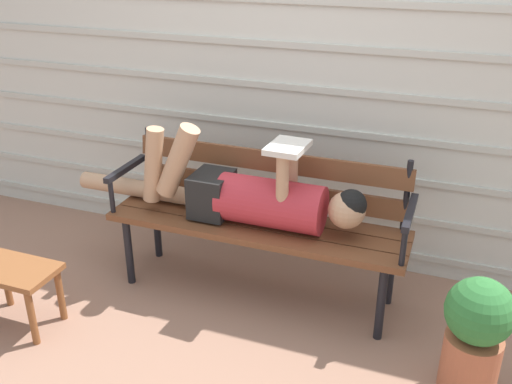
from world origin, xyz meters
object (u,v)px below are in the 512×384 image
object	(u,v)px
reclining_person	(247,195)
footstool	(14,279)
park_bench	(260,211)
potted_plant	(475,335)

from	to	relation	value
reclining_person	footstool	bearing A→B (deg)	-145.18
park_bench	footstool	bearing A→B (deg)	-144.03
potted_plant	reclining_person	bearing A→B (deg)	161.65
park_bench	reclining_person	distance (m)	0.14
park_bench	reclining_person	xyz separation A→B (m)	(-0.05, -0.07, 0.12)
park_bench	potted_plant	size ratio (longest dim) A/B	2.81
reclining_person	footstool	xyz separation A→B (m)	(-1.00, -0.69, -0.33)
park_bench	reclining_person	size ratio (longest dim) A/B	0.95
park_bench	footstool	world-z (taller)	park_bench
footstool	reclining_person	bearing A→B (deg)	34.82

